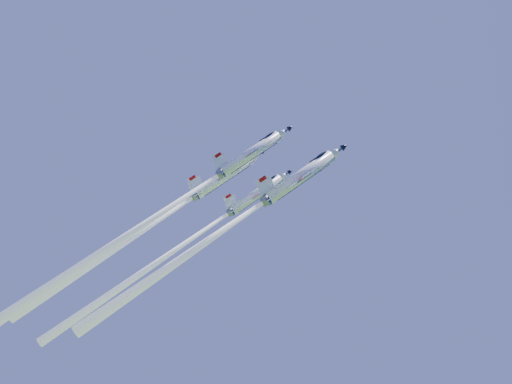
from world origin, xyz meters
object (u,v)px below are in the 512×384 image
(jet_left, at_px, (181,246))
(jet_right, at_px, (163,212))
(jet_lead, at_px, (228,227))
(jet_slot, at_px, (153,224))

(jet_left, relative_size, jet_right, 1.00)
(jet_left, xyz_separation_m, jet_right, (4.58, -14.36, 2.70))
(jet_lead, distance_m, jet_left, 12.25)
(jet_lead, xyz_separation_m, jet_left, (-11.10, 4.88, -1.76))
(jet_lead, bearing_deg, jet_slot, -97.76)
(jet_left, bearing_deg, jet_slot, -31.13)
(jet_right, bearing_deg, jet_slot, -168.72)
(jet_lead, xyz_separation_m, jet_right, (-6.52, -9.47, 0.94))
(jet_lead, height_order, jet_slot, jet_lead)
(jet_right, distance_m, jet_slot, 6.19)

